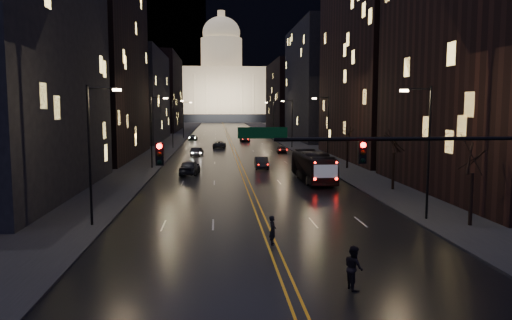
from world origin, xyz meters
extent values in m
plane|color=black|center=(0.00, 0.00, 0.00)|extent=(900.00, 900.00, 0.00)
cube|color=black|center=(0.00, 130.00, 0.01)|extent=(20.00, 320.00, 0.02)
cube|color=black|center=(-14.00, 130.00, 0.08)|extent=(8.00, 320.00, 0.16)
cube|color=black|center=(14.00, 130.00, 0.08)|extent=(8.00, 320.00, 0.16)
cube|color=orange|center=(0.00, 130.00, 0.03)|extent=(0.62, 320.00, 0.01)
cube|color=black|center=(-21.00, 22.00, 11.00)|extent=(12.00, 28.00, 22.00)
cube|color=black|center=(-21.00, 54.00, 14.00)|extent=(12.00, 30.00, 28.00)
cube|color=black|center=(-21.00, 92.00, 10.00)|extent=(12.00, 34.00, 20.00)
cube|color=black|center=(-21.00, 140.00, 12.00)|extent=(12.00, 40.00, 24.00)
cube|color=black|center=(21.00, 20.00, 12.00)|extent=(12.00, 26.00, 24.00)
cube|color=black|center=(21.00, 50.00, 19.00)|extent=(12.00, 30.00, 38.00)
cube|color=black|center=(21.00, 92.00, 13.00)|extent=(12.00, 34.00, 26.00)
cube|color=black|center=(21.00, 140.00, 11.00)|extent=(12.00, 40.00, 22.00)
cube|color=black|center=(40.00, 380.00, 65.00)|extent=(520.00, 60.00, 130.00)
cube|color=black|center=(0.00, 250.00, 2.00)|extent=(90.00, 50.00, 4.00)
cube|color=#DAB77E|center=(0.00, 250.00, 16.00)|extent=(80.00, 36.00, 24.00)
cylinder|color=beige|center=(0.00, 250.00, 36.00)|extent=(22.00, 22.00, 16.00)
ellipsoid|color=beige|center=(0.00, 250.00, 47.00)|extent=(20.00, 20.00, 17.00)
cylinder|color=#DAB77E|center=(0.00, 250.00, 55.50)|extent=(4.00, 4.00, 6.00)
cylinder|color=black|center=(5.50, 0.00, 6.20)|extent=(12.00, 0.18, 0.18)
cube|color=black|center=(-5.50, 0.00, 5.60)|extent=(0.35, 0.30, 1.00)
cube|color=black|center=(3.50, 0.00, 5.60)|extent=(0.35, 0.30, 1.00)
sphere|color=#FF0705|center=(-5.50, -0.18, 5.95)|extent=(0.24, 0.24, 0.24)
sphere|color=#FF0705|center=(3.50, -0.18, 5.95)|extent=(0.24, 0.24, 0.24)
cube|color=#053F14|center=(-1.00, 0.00, 6.50)|extent=(2.20, 0.06, 0.50)
cylinder|color=black|center=(11.00, 10.00, 4.50)|extent=(0.16, 0.16, 9.00)
cylinder|color=black|center=(10.10, 10.00, 8.80)|extent=(1.80, 0.10, 0.10)
cube|color=#FFD299|center=(9.20, 10.00, 8.70)|extent=(0.50, 0.25, 0.15)
cylinder|color=black|center=(-11.00, 10.00, 4.50)|extent=(0.16, 0.16, 9.00)
cylinder|color=black|center=(-10.10, 10.00, 8.80)|extent=(1.80, 0.10, 0.10)
cube|color=#FFD299|center=(-9.20, 10.00, 8.70)|extent=(0.50, 0.25, 0.15)
cylinder|color=black|center=(11.00, 40.00, 4.50)|extent=(0.16, 0.16, 9.00)
cylinder|color=black|center=(10.10, 40.00, 8.80)|extent=(1.80, 0.10, 0.10)
cube|color=#FFD299|center=(9.20, 40.00, 8.70)|extent=(0.50, 0.25, 0.15)
cylinder|color=black|center=(-11.00, 40.00, 4.50)|extent=(0.16, 0.16, 9.00)
cylinder|color=black|center=(-10.10, 40.00, 8.80)|extent=(1.80, 0.10, 0.10)
cube|color=#FFD299|center=(-9.20, 40.00, 8.70)|extent=(0.50, 0.25, 0.15)
cylinder|color=black|center=(11.00, 70.00, 4.50)|extent=(0.16, 0.16, 9.00)
cylinder|color=black|center=(10.10, 70.00, 8.80)|extent=(1.80, 0.10, 0.10)
cube|color=#FFD299|center=(9.20, 70.00, 8.70)|extent=(0.50, 0.25, 0.15)
cylinder|color=black|center=(-11.00, 70.00, 4.50)|extent=(0.16, 0.16, 9.00)
cylinder|color=black|center=(-10.10, 70.00, 8.80)|extent=(1.80, 0.10, 0.10)
cube|color=#FFD299|center=(-9.20, 70.00, 8.70)|extent=(0.50, 0.25, 0.15)
cylinder|color=black|center=(11.00, 100.00, 4.50)|extent=(0.16, 0.16, 9.00)
cylinder|color=black|center=(10.10, 100.00, 8.80)|extent=(1.80, 0.10, 0.10)
cube|color=#FFD299|center=(9.20, 100.00, 8.70)|extent=(0.50, 0.25, 0.15)
cylinder|color=black|center=(-11.00, 100.00, 4.50)|extent=(0.16, 0.16, 9.00)
cylinder|color=black|center=(-10.10, 100.00, 8.80)|extent=(1.80, 0.10, 0.10)
cube|color=#FFD299|center=(-9.20, 100.00, 8.70)|extent=(0.50, 0.25, 0.15)
cylinder|color=black|center=(13.00, 8.00, 1.75)|extent=(0.24, 0.24, 3.50)
cylinder|color=black|center=(13.00, 22.00, 1.75)|extent=(0.24, 0.24, 3.50)
cylinder|color=black|center=(13.00, 38.00, 1.75)|extent=(0.24, 0.24, 3.50)
imported|color=black|center=(6.89, 28.51, 1.52)|extent=(2.80, 11.00, 3.05)
imported|color=black|center=(-6.10, 34.50, 0.85)|extent=(2.41, 5.16, 1.71)
imported|color=black|center=(-6.10, 55.85, 0.68)|extent=(1.97, 4.29, 1.36)
imported|color=black|center=(-2.50, 70.94, 0.68)|extent=(2.60, 5.05, 1.36)
imported|color=black|center=(-8.50, 93.32, 0.65)|extent=(2.16, 4.60, 1.30)
imported|color=black|center=(2.50, 39.19, 0.74)|extent=(1.65, 4.54, 1.49)
imported|color=black|center=(7.69, 59.46, 0.66)|extent=(1.79, 3.95, 1.32)
imported|color=black|center=(3.12, 86.59, 0.67)|extent=(2.29, 4.77, 1.34)
imported|color=black|center=(6.96, 125.97, 0.69)|extent=(2.92, 5.24, 1.38)
imported|color=black|center=(0.03, 5.00, 0.82)|extent=(0.49, 0.66, 1.64)
imported|color=black|center=(2.66, -2.00, 0.93)|extent=(0.65, 0.98, 1.87)
camera|label=1|loc=(-3.03, -21.90, 7.64)|focal=35.00mm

